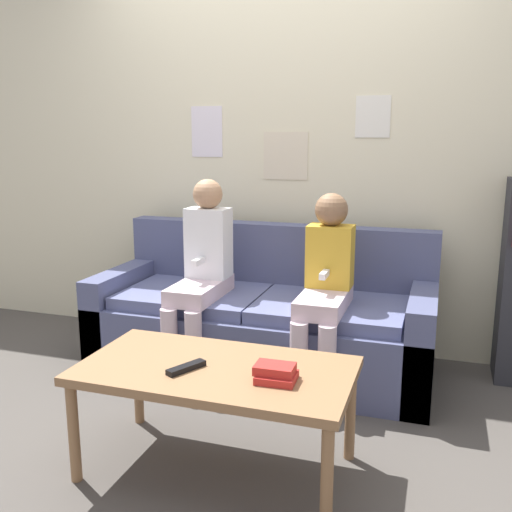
{
  "coord_description": "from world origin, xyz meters",
  "views": [
    {
      "loc": [
        0.95,
        -2.52,
        1.35
      ],
      "look_at": [
        0.0,
        0.37,
        0.7
      ],
      "focal_mm": 40.0,
      "sensor_mm": 36.0,
      "label": 1
    }
  ],
  "objects": [
    {
      "name": "tv_remote",
      "position": [
        0.04,
        -0.63,
        0.46
      ],
      "size": [
        0.11,
        0.17,
        0.02
      ],
      "rotation": [
        0.0,
        0.0,
        -0.47
      ],
      "color": "black",
      "rests_on": "coffee_table"
    },
    {
      "name": "couch",
      "position": [
        0.0,
        0.51,
        0.27
      ],
      "size": [
        1.92,
        0.78,
        0.81
      ],
      "color": "#4C5175",
      "rests_on": "ground_plane"
    },
    {
      "name": "book_stack",
      "position": [
        0.4,
        -0.61,
        0.48
      ],
      "size": [
        0.16,
        0.13,
        0.06
      ],
      "color": "red",
      "rests_on": "coffee_table"
    },
    {
      "name": "person_right",
      "position": [
        0.4,
        0.32,
        0.59
      ],
      "size": [
        0.24,
        0.54,
        1.05
      ],
      "color": "silver",
      "rests_on": "ground_plane"
    },
    {
      "name": "person_left",
      "position": [
        -0.31,
        0.33,
        0.61
      ],
      "size": [
        0.24,
        0.54,
        1.11
      ],
      "color": "silver",
      "rests_on": "ground_plane"
    },
    {
      "name": "coffee_table",
      "position": [
        0.14,
        -0.56,
        0.4
      ],
      "size": [
        1.08,
        0.58,
        0.45
      ],
      "color": "#8E6642",
      "rests_on": "ground_plane"
    },
    {
      "name": "ground_plane",
      "position": [
        0.0,
        0.0,
        0.0
      ],
      "size": [
        10.0,
        10.0,
        0.0
      ],
      "primitive_type": "plane",
      "color": "#4C4742"
    },
    {
      "name": "wall_back",
      "position": [
        -0.0,
        0.99,
        1.3
      ],
      "size": [
        8.0,
        0.06,
        2.6
      ],
      "color": "beige",
      "rests_on": "ground_plane"
    }
  ]
}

